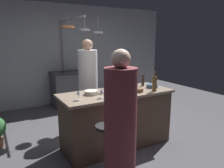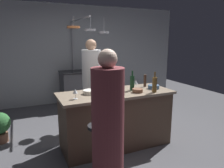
% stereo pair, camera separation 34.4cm
% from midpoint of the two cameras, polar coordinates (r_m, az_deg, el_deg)
% --- Properties ---
extents(ground_plane, '(9.00, 9.00, 0.00)m').
position_cam_midpoint_polar(ground_plane, '(3.66, -1.57, -15.97)').
color(ground_plane, '#4C4C51').
extents(back_wall, '(6.40, 0.16, 2.60)m').
position_cam_midpoint_polar(back_wall, '(5.91, -15.10, 7.58)').
color(back_wall, '#9EA3A8').
rests_on(back_wall, ground_plane).
extents(kitchen_island, '(1.80, 0.72, 0.90)m').
position_cam_midpoint_polar(kitchen_island, '(3.47, -1.62, -9.36)').
color(kitchen_island, brown).
rests_on(kitchen_island, ground_plane).
extents(stove_range, '(0.80, 0.64, 0.89)m').
position_cam_midpoint_polar(stove_range, '(5.65, -13.55, -1.28)').
color(stove_range, '#47474C').
rests_on(stove_range, ground_plane).
extents(chef, '(0.36, 0.36, 1.71)m').
position_cam_midpoint_polar(chef, '(4.12, -8.77, -1.06)').
color(chef, white).
rests_on(chef, ground_plane).
extents(bar_stool_left, '(0.28, 0.28, 0.68)m').
position_cam_midpoint_polar(bar_stool_left, '(2.78, -5.37, -16.88)').
color(bar_stool_left, '#4C4C51').
rests_on(bar_stool_left, ground_plane).
extents(guest_left, '(0.34, 0.34, 1.62)m').
position_cam_midpoint_polar(guest_left, '(2.30, -2.17, -12.82)').
color(guest_left, brown).
rests_on(guest_left, ground_plane).
extents(overhead_pot_rack, '(0.89, 1.54, 2.17)m').
position_cam_midpoint_polar(overhead_pot_rack, '(4.93, -12.22, 11.41)').
color(overhead_pot_rack, gray).
rests_on(overhead_pot_rack, ground_plane).
extents(pepper_mill, '(0.05, 0.05, 0.21)m').
position_cam_midpoint_polar(pepper_mill, '(3.76, 5.72, 1.05)').
color(pepper_mill, '#382319').
rests_on(pepper_mill, kitchen_island).
extents(wine_bottle_rose, '(0.07, 0.07, 0.32)m').
position_cam_midpoint_polar(wine_bottle_rose, '(3.32, -4.51, -0.04)').
color(wine_bottle_rose, '#B78C8E').
rests_on(wine_bottle_rose, kitchen_island).
extents(wine_bottle_dark, '(0.07, 0.07, 0.31)m').
position_cam_midpoint_polar(wine_bottle_dark, '(3.18, -0.27, -0.64)').
color(wine_bottle_dark, black).
rests_on(wine_bottle_dark, kitchen_island).
extents(wine_bottle_green, '(0.07, 0.07, 0.32)m').
position_cam_midpoint_polar(wine_bottle_green, '(3.45, 2.56, 0.44)').
color(wine_bottle_green, '#193D23').
rests_on(wine_bottle_green, kitchen_island).
extents(wine_bottle_amber, '(0.07, 0.07, 0.32)m').
position_cam_midpoint_polar(wine_bottle_amber, '(3.39, 8.50, 0.11)').
color(wine_bottle_amber, brown).
rests_on(wine_bottle_amber, kitchen_island).
extents(wine_bottle_red, '(0.07, 0.07, 0.31)m').
position_cam_midpoint_polar(wine_bottle_red, '(3.38, -1.48, 0.08)').
color(wine_bottle_red, '#143319').
rests_on(wine_bottle_red, kitchen_island).
extents(wine_glass_near_right_guest, '(0.07, 0.07, 0.15)m').
position_cam_midpoint_polar(wine_glass_near_right_guest, '(3.56, 3.47, 0.46)').
color(wine_glass_near_right_guest, silver).
rests_on(wine_glass_near_right_guest, kitchen_island).
extents(wine_glass_by_chef, '(0.07, 0.07, 0.15)m').
position_cam_midpoint_polar(wine_glass_by_chef, '(2.99, -6.03, -1.83)').
color(wine_glass_by_chef, silver).
rests_on(wine_glass_by_chef, kitchen_island).
extents(wine_glass_near_left_guest, '(0.07, 0.07, 0.15)m').
position_cam_midpoint_polar(wine_glass_near_left_guest, '(2.93, -12.25, -2.31)').
color(wine_glass_near_left_guest, silver).
rests_on(wine_glass_near_left_guest, kitchen_island).
extents(mixing_bowl_wooden, '(0.16, 0.16, 0.06)m').
position_cam_midpoint_polar(mixing_bowl_wooden, '(3.35, 4.13, -1.63)').
color(mixing_bowl_wooden, brown).
rests_on(mixing_bowl_wooden, kitchen_island).
extents(mixing_bowl_ceramic, '(0.20, 0.20, 0.06)m').
position_cam_midpoint_polar(mixing_bowl_ceramic, '(3.21, -8.67, -2.31)').
color(mixing_bowl_ceramic, silver).
rests_on(mixing_bowl_ceramic, kitchen_island).
extents(mixing_bowl_blue, '(0.19, 0.19, 0.06)m').
position_cam_midpoint_polar(mixing_bowl_blue, '(3.65, 8.06, -0.54)').
color(mixing_bowl_blue, '#334C6B').
rests_on(mixing_bowl_blue, kitchen_island).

